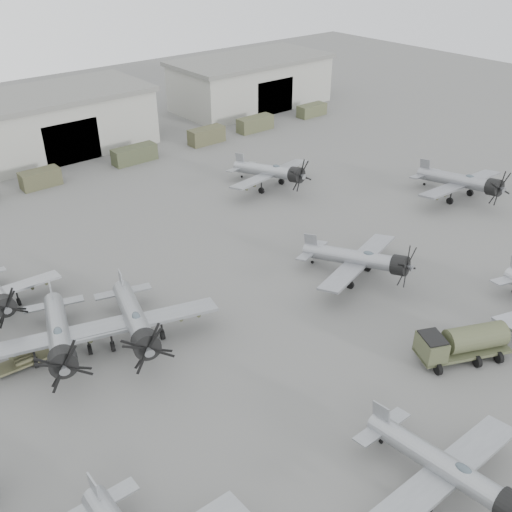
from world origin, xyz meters
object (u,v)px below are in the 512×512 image
Objects in this scene: aircraft_mid_3 at (464,182)px; aircraft_extra_995 at (59,336)px; fuel_tanker at (463,342)px; aircraft_far_1 at (273,172)px; aircraft_mid_1 at (136,321)px; aircraft_mid_2 at (362,259)px; aircraft_near_1 at (452,472)px.

aircraft_mid_3 is 50.63m from aircraft_extra_995.
fuel_tanker is at bearing -21.50° from aircraft_extra_995.
aircraft_far_1 is 0.96× the size of aircraft_extra_995.
aircraft_far_1 is 1.69× the size of fuel_tanker.
fuel_tanker is (-26.06, -17.04, -0.80)m from aircraft_mid_3.
aircraft_mid_1 is at bearing -177.74° from aircraft_mid_3.
aircraft_mid_2 is 0.93× the size of aircraft_mid_3.
fuel_tanker is (11.66, 6.83, -0.58)m from aircraft_near_1.
aircraft_near_1 is 0.90× the size of aircraft_mid_1.
aircraft_extra_995 is at bearing -179.97° from aircraft_mid_3.
fuel_tanker is at bearing -114.18° from aircraft_far_1.
aircraft_near_1 is at bearing -125.61° from aircraft_far_1.
fuel_tanker is at bearing -25.63° from aircraft_mid_1.
aircraft_mid_3 reaches higher than aircraft_far_1.
aircraft_mid_1 is 45.05m from aircraft_mid_3.
aircraft_far_1 is (29.12, 16.91, -0.11)m from aircraft_mid_1.
aircraft_near_1 is 0.90× the size of aircraft_extra_995.
aircraft_mid_2 is 27.93m from aircraft_extra_995.
aircraft_mid_1 is at bearing -3.03° from aircraft_extra_995.
aircraft_far_1 is 37.70m from aircraft_extra_995.
aircraft_mid_3 is 1.03× the size of aircraft_far_1.
aircraft_mid_2 is 0.92× the size of aircraft_extra_995.
fuel_tanker is (-10.14, -34.54, -0.72)m from aircraft_far_1.
aircraft_mid_1 is 1.04× the size of aircraft_far_1.
aircraft_extra_995 is 31.44m from fuel_tanker.
aircraft_mid_3 is at bearing -5.50° from aircraft_mid_2.
aircraft_near_1 is 13.53m from fuel_tanker.
aircraft_mid_3 reaches higher than aircraft_near_1.
aircraft_mid_1 is 1.75× the size of fuel_tanker.
fuel_tanker is (-2.56, -12.76, -0.63)m from aircraft_mid_2.
aircraft_far_1 is at bearing 54.98° from aircraft_mid_2.
aircraft_mid_2 is 23.89m from aircraft_mid_3.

